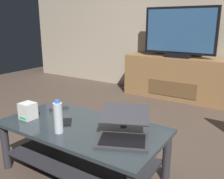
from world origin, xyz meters
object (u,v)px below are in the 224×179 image
(coffee_table, at_px, (82,141))
(tv_remote, at_px, (59,108))
(laptop, at_px, (124,130))
(cell_phone, at_px, (67,122))
(television, at_px, (180,33))
(router_box, at_px, (28,111))
(water_bottle_near, at_px, (58,117))
(media_cabinet, at_px, (177,78))
(soundbar_remote, at_px, (123,120))

(coffee_table, relative_size, tv_remote, 7.63)
(laptop, xyz_separation_m, cell_phone, (-0.49, -0.01, -0.06))
(television, xyz_separation_m, cell_phone, (-0.07, -2.31, -0.57))
(tv_remote, bearing_deg, router_box, -72.44)
(cell_phone, height_order, tv_remote, tv_remote)
(water_bottle_near, bearing_deg, coffee_table, 71.98)
(cell_phone, bearing_deg, tv_remote, 105.31)
(coffee_table, distance_m, media_cabinet, 2.31)
(cell_phone, bearing_deg, television, 48.84)
(media_cabinet, bearing_deg, router_box, -98.93)
(tv_remote, bearing_deg, soundbar_remote, 35.68)
(media_cabinet, relative_size, tv_remote, 10.00)
(laptop, distance_m, cell_phone, 0.49)
(laptop, distance_m, water_bottle_near, 0.45)
(water_bottle_near, bearing_deg, media_cabinet, 90.05)
(cell_phone, xyz_separation_m, tv_remote, (-0.26, 0.18, 0.01))
(tv_remote, bearing_deg, cell_phone, -6.12)
(coffee_table, xyz_separation_m, router_box, (-0.44, -0.12, 0.19))
(media_cabinet, xyz_separation_m, tv_remote, (-0.33, -2.15, 0.09))
(coffee_table, relative_size, water_bottle_near, 5.25)
(soundbar_remote, bearing_deg, media_cabinet, 64.19)
(coffee_table, distance_m, router_box, 0.49)
(coffee_table, relative_size, television, 1.16)
(router_box, height_order, soundbar_remote, router_box)
(media_cabinet, bearing_deg, television, -90.00)
(coffee_table, bearing_deg, laptop, -1.42)
(water_bottle_near, distance_m, soundbar_remote, 0.50)
(router_box, bearing_deg, media_cabinet, 81.07)
(television, relative_size, laptop, 2.16)
(laptop, bearing_deg, television, 100.30)
(router_box, relative_size, cell_phone, 0.91)
(router_box, xyz_separation_m, tv_remote, (0.06, 0.28, -0.05))
(media_cabinet, height_order, router_box, media_cabinet)
(television, bearing_deg, laptop, -79.70)
(coffee_table, height_order, cell_phone, cell_phone)
(coffee_table, xyz_separation_m, tv_remote, (-0.38, 0.16, 0.13))
(water_bottle_near, bearing_deg, television, 90.05)
(laptop, distance_m, tv_remote, 0.76)
(laptop, relative_size, soundbar_remote, 3.05)
(media_cabinet, distance_m, cell_phone, 2.34)
(cell_phone, relative_size, tv_remote, 0.88)
(media_cabinet, height_order, cell_phone, media_cabinet)
(router_box, xyz_separation_m, water_bottle_near, (0.38, -0.05, 0.05))
(cell_phone, height_order, soundbar_remote, soundbar_remote)
(television, xyz_separation_m, water_bottle_near, (0.00, -2.46, -0.47))
(tv_remote, distance_m, soundbar_remote, 0.61)
(soundbar_remote, bearing_deg, coffee_table, -167.24)
(coffee_table, relative_size, soundbar_remote, 7.63)
(television, distance_m, tv_remote, 2.23)
(television, distance_m, cell_phone, 2.38)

